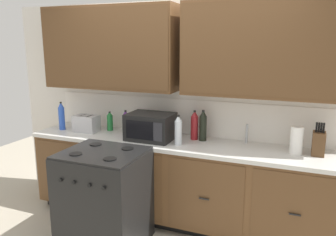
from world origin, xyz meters
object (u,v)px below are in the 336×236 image
at_px(toaster, 86,123).
at_px(bottle_red, 194,125).
at_px(bottle_clear, 178,130).
at_px(knife_block, 318,143).
at_px(bottle_blue, 62,116).
at_px(stove_range, 104,198).
at_px(microwave, 151,127).
at_px(bottle_green, 110,121).
at_px(bottle_dark, 203,126).
at_px(paper_towel_roll, 296,140).
at_px(bottle_violet, 126,123).

height_order(toaster, bottle_red, bottle_red).
xyz_separation_m(toaster, bottle_clear, (1.17, -0.09, 0.05)).
bearing_deg(knife_block, bottle_blue, -177.85).
height_order(stove_range, microwave, microwave).
bearing_deg(stove_range, bottle_blue, 147.69).
xyz_separation_m(microwave, bottle_green, (-0.60, 0.16, -0.03)).
bearing_deg(bottle_dark, stove_range, -134.44).
height_order(microwave, bottle_blue, bottle_blue).
bearing_deg(paper_towel_roll, toaster, -178.93).
distance_m(bottle_blue, bottle_green, 0.58).
height_order(knife_block, bottle_blue, bottle_blue).
bearing_deg(bottle_dark, bottle_red, 174.01).
height_order(paper_towel_roll, bottle_dark, bottle_dark).
relative_size(microwave, bottle_red, 1.53).
xyz_separation_m(knife_block, bottle_violet, (-1.98, -0.03, 0.02)).
height_order(bottle_blue, bottle_red, bottle_blue).
distance_m(stove_range, bottle_red, 1.18).
xyz_separation_m(knife_block, bottle_blue, (-2.80, -0.11, 0.05)).
xyz_separation_m(bottle_clear, bottle_dark, (0.19, 0.24, 0.01)).
distance_m(microwave, bottle_dark, 0.56).
distance_m(bottle_clear, bottle_red, 0.26).
bearing_deg(bottle_violet, bottle_green, 159.53).
bearing_deg(stove_range, toaster, 134.59).
height_order(paper_towel_roll, bottle_violet, bottle_violet).
bearing_deg(bottle_clear, bottle_green, 165.70).
xyz_separation_m(knife_block, bottle_red, (-1.21, 0.08, 0.04)).
relative_size(microwave, paper_towel_roll, 1.85).
height_order(knife_block, bottle_dark, bottle_dark).
bearing_deg(bottle_red, bottle_violet, -172.04).
distance_m(bottle_green, bottle_violet, 0.29).
distance_m(bottle_clear, bottle_green, 0.97).
relative_size(knife_block, paper_towel_roll, 1.19).
relative_size(knife_block, bottle_green, 1.37).
xyz_separation_m(toaster, bottle_violet, (0.50, 0.05, 0.04)).
bearing_deg(bottle_green, bottle_clear, -14.30).
bearing_deg(bottle_blue, toaster, 5.16).
height_order(bottle_blue, bottle_dark, bottle_blue).
height_order(stove_range, bottle_blue, bottle_blue).
bearing_deg(bottle_blue, bottle_dark, 5.89).
bearing_deg(bottle_violet, bottle_blue, -174.67).
xyz_separation_m(paper_towel_roll, bottle_red, (-1.02, 0.11, 0.02)).
bearing_deg(bottle_clear, microwave, 167.49).
relative_size(toaster, bottle_dark, 0.85).
distance_m(bottle_blue, bottle_red, 1.60).
relative_size(stove_range, knife_block, 3.06).
bearing_deg(bottle_clear, bottle_violet, 168.24).
bearing_deg(bottle_violet, paper_towel_roll, -0.14).
height_order(bottle_dark, bottle_violet, bottle_dark).
relative_size(paper_towel_roll, bottle_red, 0.83).
bearing_deg(bottle_dark, bottle_clear, -128.44).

